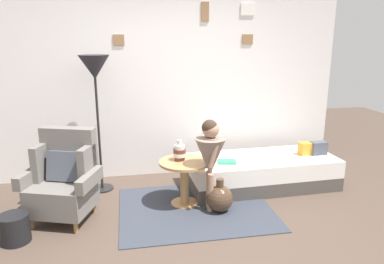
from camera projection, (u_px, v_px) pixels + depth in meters
name	position (u px, v px, depth m)	size (l,w,h in m)	color
ground_plane	(195.00, 243.00, 3.46)	(12.00, 12.00, 0.00)	#4C3D33
gallery_wall	(168.00, 83.00, 4.98)	(4.80, 0.12, 2.60)	silver
rug	(195.00, 208.00, 4.15)	(1.72, 1.39, 0.01)	#333842
armchair	(64.00, 179.00, 3.86)	(0.87, 0.76, 0.97)	#9E7042
daybed	(262.00, 172.00, 4.75)	(1.93, 0.87, 0.40)	#4C4742
pillow_head	(318.00, 148.00, 4.79)	(0.21, 0.12, 0.17)	#474C56
pillow_mid	(306.00, 149.00, 4.78)	(0.17, 0.12, 0.16)	orange
side_table	(184.00, 173.00, 4.18)	(0.58, 0.58, 0.53)	tan
vase_striped	(180.00, 152.00, 4.15)	(0.15, 0.15, 0.24)	brown
floor_lamp	(95.00, 74.00, 4.32)	(0.37, 0.37, 1.71)	black
person_child	(210.00, 154.00, 3.97)	(0.34, 0.34, 1.05)	#A37A60
book_on_daybed	(227.00, 162.00, 4.48)	(0.22, 0.16, 0.03)	#35AE6D
demijohn_near	(220.00, 198.00, 4.06)	(0.30, 0.30, 0.39)	#473323
magazine_basket	(15.00, 228.00, 3.45)	(0.28, 0.28, 0.28)	black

